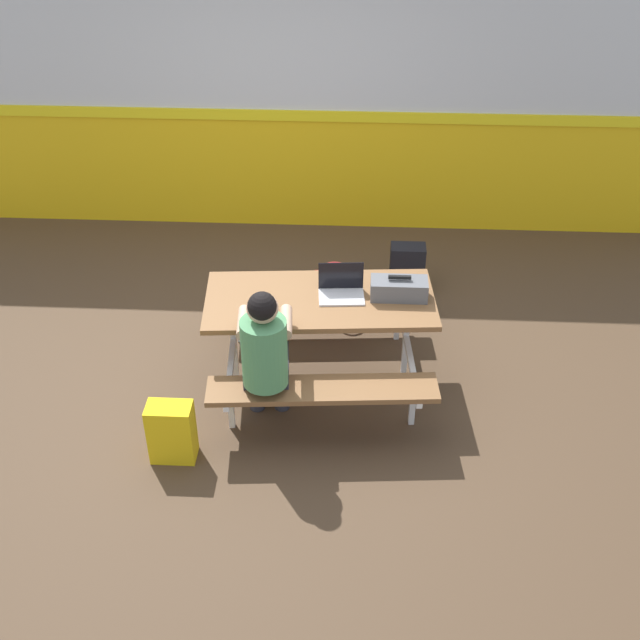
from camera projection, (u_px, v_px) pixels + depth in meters
ground_plane at (261, 378)px, 6.12m from camera, size 10.00×10.00×0.02m
accent_backdrop at (285, 103)px, 7.44m from camera, size 8.00×0.14×2.60m
picnic_table_main at (320, 318)px, 5.76m from camera, size 1.68×1.66×0.74m
student_nearer at (265, 350)px, 5.22m from camera, size 0.38×0.53×1.21m
laptop_silver at (341, 289)px, 5.67m from camera, size 0.34×0.24×0.22m
toolbox_grey at (399, 289)px, 5.64m from camera, size 0.40×0.18×0.18m
backpack_dark at (172, 432)px, 5.30m from camera, size 0.30×0.22×0.44m
tote_bag_bright at (334, 292)px, 6.74m from camera, size 0.34×0.21×0.43m
satchel_spare at (407, 268)px, 7.00m from camera, size 0.30×0.22×0.44m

